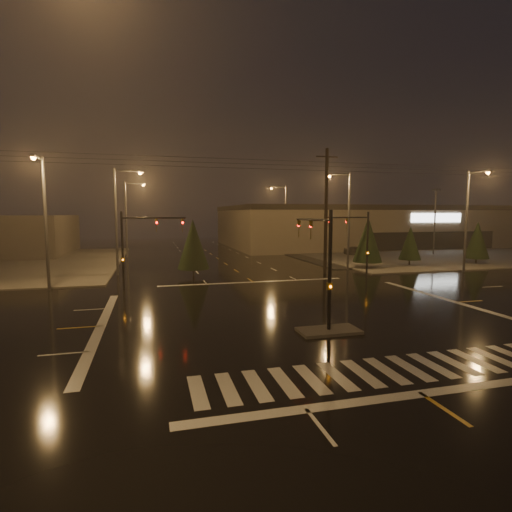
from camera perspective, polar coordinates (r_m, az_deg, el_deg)
The scene contains 23 objects.
ground at distance 23.88m, azimuth 6.23°, elevation -8.07°, with size 140.00×140.00×0.00m, color black.
sidewalk_ne at distance 64.55m, azimuth 21.78°, elevation 0.50°, with size 36.00×36.00×0.12m, color #484540.
median_island at distance 20.31m, azimuth 10.34°, elevation -10.45°, with size 3.00×1.60×0.15m, color #484540.
crosswalk at distance 16.19m, azimuth 18.11°, elevation -15.27°, with size 15.00×2.60×0.01m, color beige.
stop_bar_near at distance 14.69m, azimuth 22.54°, elevation -17.70°, with size 16.00×0.50×0.01m, color beige.
stop_bar_far at distance 34.16m, azimuth -0.39°, elevation -3.74°, with size 16.00×0.50×0.01m, color beige.
parking_lot at distance 66.13m, azimuth 26.29°, elevation 0.41°, with size 50.00×24.00×0.08m, color black.
retail_building at distance 80.32m, azimuth 17.97°, elevation 4.34°, with size 60.20×28.30×7.20m.
signal_mast_median at distance 20.43m, azimuth 9.43°, elevation 0.18°, with size 0.25×4.59×6.00m.
signal_mast_ne at distance 36.47m, azimuth 14.58°, elevation 2.68°, with size 4.84×1.86×6.00m.
signal_mast_nw at distance 31.83m, azimuth -16.81°, elevation 2.15°, with size 4.84×1.86×6.00m.
streetlight_1 at distance 39.71m, azimuth -18.95°, elevation 5.71°, with size 2.77×0.32×10.00m.
streetlight_2 at distance 55.68m, azimuth -17.76°, elevation 5.75°, with size 2.77×0.32×10.00m.
streetlight_3 at distance 42.38m, azimuth 12.76°, elevation 5.88°, with size 2.77×0.32×10.00m.
streetlight_4 at distance 60.83m, azimuth 4.00°, elevation 6.02°, with size 2.77×0.32×10.00m.
streetlight_5 at distance 33.68m, azimuth -28.02°, elevation 5.33°, with size 0.32×2.77×10.00m.
streetlight_6 at distance 44.68m, azimuth 28.16°, elevation 5.32°, with size 0.32×2.77×10.00m.
utility_pole_1 at distance 39.18m, azimuth 9.97°, elevation 6.42°, with size 2.20×0.32×12.00m.
conifer_0 at distance 44.02m, azimuth 15.69°, elevation 2.26°, with size 3.05×3.05×5.46m.
conifer_1 at distance 47.82m, azimuth 21.16°, elevation 1.75°, with size 2.39×2.39×4.44m.
conifer_2 at distance 52.46m, azimuth 29.05°, elevation 2.01°, with size 2.71×2.71×4.94m.
conifer_3 at distance 37.50m, azimuth -8.97°, elevation 1.69°, with size 2.96×2.96×5.33m.
car_parked at distance 56.70m, azimuth 14.34°, elevation 0.68°, with size 1.65×4.09×1.39m, color black.
Camera 1 is at (-8.34, -21.61, 5.81)m, focal length 28.00 mm.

